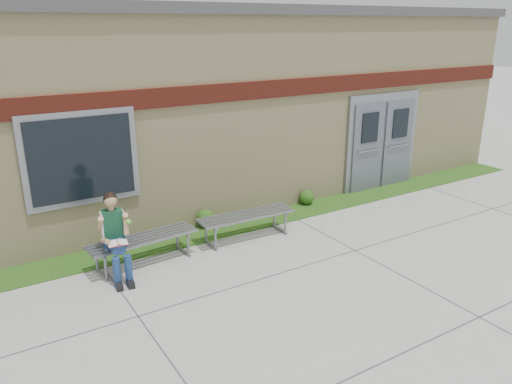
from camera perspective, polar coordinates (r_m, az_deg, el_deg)
ground at (r=8.19m, az=8.42°, el=-9.51°), size 80.00×80.00×0.00m
grass_strip at (r=10.10m, az=-1.06°, el=-3.59°), size 16.00×0.80×0.02m
school_building at (r=12.50m, az=-9.23°, el=10.49°), size 16.20×6.22×4.20m
bench_left at (r=8.55m, az=-12.76°, el=-5.75°), size 1.87×0.66×0.48m
bench_right at (r=9.31m, az=-1.11°, el=-3.19°), size 1.86×0.59×0.48m
girl at (r=8.10m, az=-15.79°, el=-4.69°), size 0.48×0.83×1.37m
shrub_mid at (r=9.89m, az=-5.75°, el=-3.00°), size 0.36×0.36×0.36m
shrub_east at (r=11.13m, az=5.81°, el=-0.59°), size 0.32×0.32×0.32m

